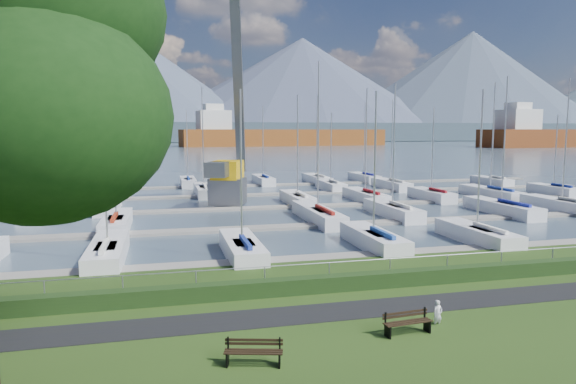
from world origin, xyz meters
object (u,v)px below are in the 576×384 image
object	(u,v)px
bench_left	(254,352)
bench_right	(407,323)
person	(438,310)
crane	(230,149)

from	to	relation	value
bench_left	bench_right	world-z (taller)	same
person	crane	size ratio (longest dim) A/B	0.05
bench_left	bench_right	bearing A→B (deg)	26.15
bench_right	person	world-z (taller)	person
person	crane	world-z (taller)	crane
bench_right	person	size ratio (longest dim) A/B	1.71
bench_right	crane	distance (m)	36.00
crane	bench_left	bearing A→B (deg)	-74.93
person	bench_left	bearing A→B (deg)	-176.81
bench_right	crane	world-z (taller)	crane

